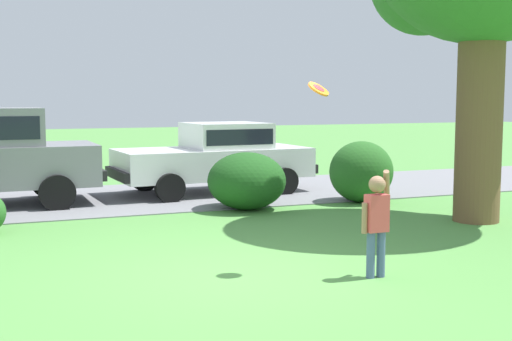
% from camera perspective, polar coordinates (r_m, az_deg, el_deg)
% --- Properties ---
extents(ground_plane, '(80.00, 80.00, 0.00)m').
position_cam_1_polar(ground_plane, '(8.19, -1.35, -8.78)').
color(ground_plane, '#518E42').
extents(driveway_strip, '(28.00, 4.40, 0.02)m').
position_cam_1_polar(driveway_strip, '(14.47, -10.62, -2.29)').
color(driveway_strip, slate).
rests_on(driveway_strip, ground).
extents(shrub_centre_left, '(1.49, 1.53, 1.09)m').
position_cam_1_polar(shrub_centre_left, '(12.77, -0.80, -0.88)').
color(shrub_centre_left, '#1E511C').
rests_on(shrub_centre_left, ground).
extents(shrub_centre, '(1.32, 1.21, 1.24)m').
position_cam_1_polar(shrub_centre, '(13.83, 8.90, -0.10)').
color(shrub_centre, '#286023').
rests_on(shrub_centre, ground).
extents(parked_sedan, '(4.49, 2.28, 1.56)m').
position_cam_1_polar(parked_sedan, '(14.99, -3.34, 1.32)').
color(parked_sedan, white).
rests_on(parked_sedan, ground).
extents(child_thrower, '(0.46, 0.27, 1.29)m').
position_cam_1_polar(child_thrower, '(8.03, 10.16, -3.94)').
color(child_thrower, '#4C608C').
rests_on(child_thrower, ground).
extents(frisbee, '(0.32, 0.26, 0.24)m').
position_cam_1_polar(frisbee, '(8.18, 5.30, 6.89)').
color(frisbee, orange).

